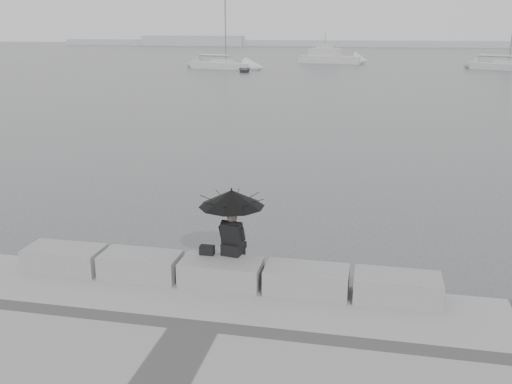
% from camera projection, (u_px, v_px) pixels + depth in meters
% --- Properties ---
extents(ground, '(360.00, 360.00, 0.00)m').
position_uv_depth(ground, '(227.00, 297.00, 11.93)').
color(ground, '#444648').
rests_on(ground, ground).
extents(stone_block_far_left, '(1.60, 0.80, 0.50)m').
position_uv_depth(stone_block_far_left, '(65.00, 259.00, 11.96)').
color(stone_block_far_left, gray).
rests_on(stone_block_far_left, promenade).
extents(stone_block_left, '(1.60, 0.80, 0.50)m').
position_uv_depth(stone_block_left, '(141.00, 265.00, 11.63)').
color(stone_block_left, gray).
rests_on(stone_block_left, promenade).
extents(stone_block_centre, '(1.60, 0.80, 0.50)m').
position_uv_depth(stone_block_centre, '(221.00, 272.00, 11.29)').
color(stone_block_centre, gray).
rests_on(stone_block_centre, promenade).
extents(stone_block_right, '(1.60, 0.80, 0.50)m').
position_uv_depth(stone_block_right, '(307.00, 280.00, 10.96)').
color(stone_block_right, gray).
rests_on(stone_block_right, promenade).
extents(stone_block_far_right, '(1.60, 0.80, 0.50)m').
position_uv_depth(stone_block_far_right, '(397.00, 288.00, 10.62)').
color(stone_block_far_right, gray).
rests_on(stone_block_far_right, promenade).
extents(seated_person, '(1.32, 1.32, 1.39)m').
position_uv_depth(seated_person, '(232.00, 205.00, 11.27)').
color(seated_person, black).
rests_on(seated_person, stone_block_centre).
extents(bag, '(0.29, 0.17, 0.19)m').
position_uv_depth(bag, '(207.00, 250.00, 11.52)').
color(bag, black).
rests_on(bag, stone_block_centre).
extents(distant_landmass, '(180.00, 8.00, 2.80)m').
position_uv_depth(distant_landmass, '(339.00, 43.00, 158.44)').
color(distant_landmass, '#A5A7AA').
rests_on(distant_landmass, ground).
extents(sailboat_left, '(8.96, 4.59, 12.90)m').
position_uv_depth(sailboat_left, '(222.00, 65.00, 75.45)').
color(sailboat_left, silver).
rests_on(sailboat_left, ground).
extents(sailboat_right, '(8.31, 6.12, 12.90)m').
position_uv_depth(sailboat_right, '(504.00, 66.00, 73.69)').
color(sailboat_right, silver).
rests_on(sailboat_right, ground).
extents(motor_cruiser, '(9.82, 4.64, 4.50)m').
position_uv_depth(motor_cruiser, '(331.00, 57.00, 86.65)').
color(motor_cruiser, silver).
rests_on(motor_cruiser, ground).
extents(dinghy, '(3.55, 2.09, 0.56)m').
position_uv_depth(dinghy, '(244.00, 70.00, 70.26)').
color(dinghy, gray).
rests_on(dinghy, ground).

